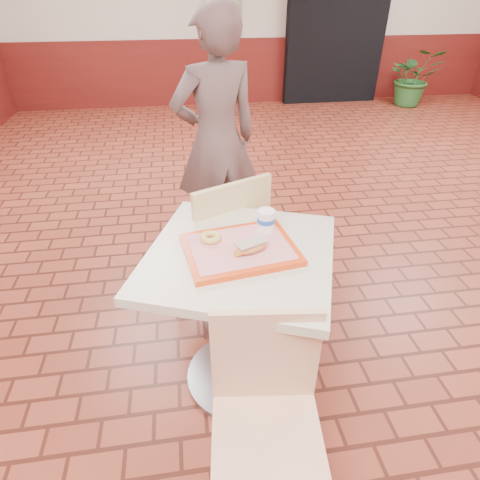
{
  "coord_description": "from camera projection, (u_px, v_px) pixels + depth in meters",
  "views": [
    {
      "loc": [
        -1.38,
        -2.02,
        1.79
      ],
      "look_at": [
        -1.18,
        -0.63,
        0.88
      ],
      "focal_mm": 30.0,
      "sensor_mm": 36.0,
      "label": 1
    }
  ],
  "objects": [
    {
      "name": "paper_cup",
      "position": [
        266.0,
        220.0,
        1.77
      ],
      "size": [
        0.08,
        0.08,
        0.1
      ],
      "rotation": [
        0.0,
        0.0,
        -0.37
      ],
      "color": "white",
      "rests_on": "serving_tray"
    },
    {
      "name": "main_table",
      "position": [
        240.0,
        299.0,
        1.85
      ],
      "size": [
        0.78,
        0.78,
        0.82
      ],
      "rotation": [
        0.0,
        0.0,
        -0.36
      ],
      "color": "beige",
      "rests_on": "ground"
    },
    {
      "name": "long_john_donut",
      "position": [
        251.0,
        247.0,
        1.65
      ],
      "size": [
        0.16,
        0.13,
        0.05
      ],
      "rotation": [
        0.0,
        0.0,
        0.41
      ],
      "color": "#C56F39",
      "rests_on": "serving_tray"
    },
    {
      "name": "room_shell",
      "position": [
        454.0,
        49.0,
        2.0
      ],
      "size": [
        8.01,
        10.01,
        3.01
      ],
      "color": "maroon",
      "rests_on": "ground"
    },
    {
      "name": "wainscot_band",
      "position": [
        408.0,
        221.0,
        2.55
      ],
      "size": [
        8.0,
        10.0,
        1.0
      ],
      "color": "#561410",
      "rests_on": "ground"
    },
    {
      "name": "potted_plant",
      "position": [
        414.0,
        77.0,
        6.52
      ],
      "size": [
        0.95,
        0.88,
        0.89
      ],
      "primitive_type": "imported",
      "rotation": [
        0.0,
        0.0,
        -0.26
      ],
      "color": "#266128",
      "rests_on": "ground"
    },
    {
      "name": "chair_main_front",
      "position": [
        266.0,
        409.0,
        1.46
      ],
      "size": [
        0.44,
        0.44,
        0.86
      ],
      "rotation": [
        0.0,
        0.0,
        -0.12
      ],
      "color": "#E9B68B",
      "rests_on": "ground"
    },
    {
      "name": "chair_main_back",
      "position": [
        222.0,
        245.0,
        2.26
      ],
      "size": [
        0.59,
        0.59,
        0.96
      ],
      "rotation": [
        0.0,
        0.0,
        3.56
      ],
      "color": "#E0CD86",
      "rests_on": "ground"
    },
    {
      "name": "ring_donut",
      "position": [
        210.0,
        237.0,
        1.72
      ],
      "size": [
        0.1,
        0.1,
        0.03
      ],
      "primitive_type": "torus",
      "rotation": [
        0.0,
        0.0,
        -0.17
      ],
      "color": "gold",
      "rests_on": "serving_tray"
    },
    {
      "name": "customer",
      "position": [
        216.0,
        141.0,
        2.77
      ],
      "size": [
        0.71,
        0.57,
        1.71
      ],
      "primitive_type": "imported",
      "rotation": [
        0.0,
        0.0,
        3.44
      ],
      "color": "brown",
      "rests_on": "ground"
    },
    {
      "name": "corridor_doorway",
      "position": [
        336.0,
        30.0,
        6.41
      ],
      "size": [
        1.6,
        0.22,
        2.2
      ],
      "primitive_type": "cube",
      "color": "black",
      "rests_on": "ground"
    },
    {
      "name": "serving_tray",
      "position": [
        240.0,
        249.0,
        1.7
      ],
      "size": [
        0.46,
        0.36,
        0.03
      ],
      "rotation": [
        0.0,
        0.0,
        0.15
      ],
      "color": "red",
      "rests_on": "main_table"
    }
  ]
}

